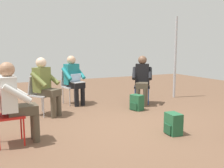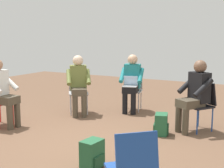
{
  "view_description": "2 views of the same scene",
  "coord_description": "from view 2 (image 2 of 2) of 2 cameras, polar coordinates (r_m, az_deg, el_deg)",
  "views": [
    {
      "loc": [
        3.88,
        -2.18,
        1.45
      ],
      "look_at": [
        -0.02,
        -0.29,
        0.81
      ],
      "focal_mm": 40.0,
      "sensor_mm": 36.0,
      "label": 1
    },
    {
      "loc": [
        3.85,
        2.54,
        1.67
      ],
      "look_at": [
        -0.32,
        0.23,
        0.91
      ],
      "focal_mm": 50.0,
      "sensor_mm": 36.0,
      "label": 2
    }
  ],
  "objects": [
    {
      "name": "person_in_black",
      "position": [
        5.52,
        14.93,
        -1.43
      ],
      "size": [
        0.63,
        0.63,
        1.24
      ],
      "rotation": [
        0.0,
        0.0,
        -2.16
      ],
      "color": "#4C4233",
      "rests_on": "ground"
    },
    {
      "name": "chair_northeast",
      "position": [
        2.89,
        3.79,
        -15.0
      ],
      "size": [
        0.58,
        0.58,
        0.85
      ],
      "rotation": [
        0.0,
        0.0,
        2.34
      ],
      "color": "#1E4799",
      "rests_on": "ground"
    },
    {
      "name": "backpack_by_empty_chair",
      "position": [
        5.34,
        8.97,
        -7.52
      ],
      "size": [
        0.33,
        0.3,
        0.36
      ],
      "rotation": [
        0.0,
        0.0,
        0.29
      ],
      "color": "#235B38",
      "rests_on": "ground"
    },
    {
      "name": "ground_plane",
      "position": [
        4.91,
        -4.21,
        -10.87
      ],
      "size": [
        14.0,
        14.0,
        0.0
      ],
      "primitive_type": "plane",
      "color": "brown"
    },
    {
      "name": "chair_west",
      "position": [
        6.94,
        3.84,
        -0.69
      ],
      "size": [
        0.52,
        0.49,
        0.85
      ],
      "rotation": [
        0.0,
        0.0,
        -1.31
      ],
      "color": "#B7B7BC",
      "rests_on": "ground"
    },
    {
      "name": "person_with_laptop",
      "position": [
        6.75,
        3.6,
        0.72
      ],
      "size": [
        0.59,
        0.58,
        1.24
      ],
      "rotation": [
        0.0,
        0.0,
        -1.31
      ],
      "color": "black",
      "rests_on": "ground"
    },
    {
      "name": "backpack_near_laptop_user",
      "position": [
        4.05,
        -3.66,
        -12.93
      ],
      "size": [
        0.3,
        0.27,
        0.36
      ],
      "rotation": [
        0.0,
        0.0,
        3.04
      ],
      "color": "#235B38",
      "rests_on": "ground"
    },
    {
      "name": "person_in_white",
      "position": [
        5.96,
        -19.54,
        -0.89
      ],
      "size": [
        0.5,
        0.53,
        1.24
      ],
      "rotation": [
        0.0,
        0.0,
        0.02
      ],
      "color": "#4C4233",
      "rests_on": "ground"
    },
    {
      "name": "chair_northwest",
      "position": [
        5.67,
        16.1,
        -3.25
      ],
      "size": [
        0.58,
        0.57,
        0.85
      ],
      "rotation": [
        0.0,
        0.0,
        -2.16
      ],
      "color": "black",
      "rests_on": "ground"
    },
    {
      "name": "person_in_olive",
      "position": [
        6.52,
        -6.15,
        0.4
      ],
      "size": [
        0.63,
        0.63,
        1.24
      ],
      "rotation": [
        0.0,
        0.0,
        -0.9
      ],
      "color": "#4C4233",
      "rests_on": "ground"
    },
    {
      "name": "chair_southwest",
      "position": [
        6.72,
        -6.2,
        -1.06
      ],
      "size": [
        0.58,
        0.58,
        0.85
      ],
      "rotation": [
        0.0,
        0.0,
        -0.9
      ],
      "color": "#B7B7BC",
      "rests_on": "ground"
    }
  ]
}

